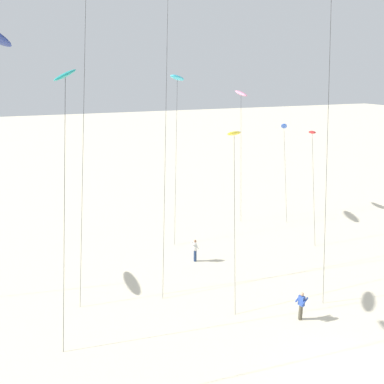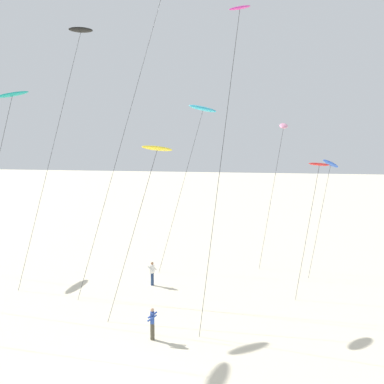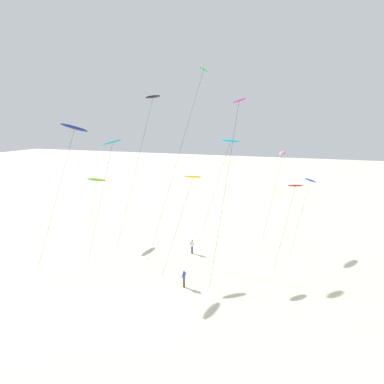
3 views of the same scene
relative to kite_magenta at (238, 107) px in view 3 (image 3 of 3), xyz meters
The scene contains 14 objects.
ground_plane 20.01m from the kite_magenta, 115.42° to the right, with size 260.00×260.00×0.00m, color beige.
kite_magenta is the anchor object (origin of this frame).
kite_navy 17.90m from the kite_magenta, behind, with size 3.28×6.40×15.38m.
kite_blue 16.16m from the kite_magenta, 63.62° to the left, with size 2.52×4.72×8.73m.
kite_lime 23.62m from the kite_magenta, 161.87° to the left, with size 1.75×3.38×8.23m.
kite_red 11.75m from the kite_magenta, 53.75° to the left, with size 2.42×4.41×8.70m.
kite_cyan 14.62m from the kite_magenta, 107.89° to the left, with size 3.79×7.19×13.20m.
kite_black 14.47m from the kite_magenta, 149.78° to the left, with size 3.29×6.85×18.61m.
kite_yellow 9.00m from the kite_magenta, 162.68° to the left, with size 2.81×5.10×9.95m.
kite_green 11.56m from the kite_magenta, 127.41° to the left, with size 4.12×9.25×21.57m.
kite_teal 15.27m from the kite_magenta, behind, with size 2.44×4.67×13.48m.
kite_pink 15.41m from the kite_magenta, 80.49° to the left, with size 2.10×4.84×11.70m.
kite_flyer_nearest 17.73m from the kite_magenta, 143.75° to the left, with size 0.61×0.63×1.67m.
kite_flyer_middle 16.88m from the kite_magenta, 131.93° to the right, with size 0.61×0.63×1.67m.
Camera 3 is at (13.67, -26.09, 15.82)m, focal length 36.17 mm.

